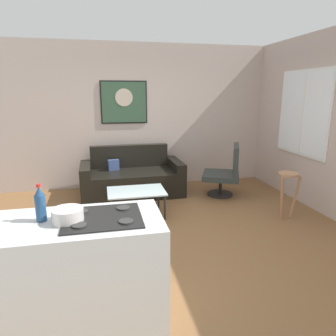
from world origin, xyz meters
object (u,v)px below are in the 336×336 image
at_px(armchair, 226,172).
at_px(bar_stool, 287,185).
at_px(couch, 132,179).
at_px(coffee_table, 136,193).
at_px(wall_painting, 124,102).
at_px(mixing_bowl, 68,216).
at_px(soda_bottle_2, 40,205).

distance_m(armchair, bar_stool, 1.28).
distance_m(couch, armchair, 1.75).
bearing_deg(coffee_table, couch, 87.89).
xyz_separation_m(couch, wall_painting, (-0.06, 0.55, 1.39)).
bearing_deg(mixing_bowl, wall_painting, 79.10).
bearing_deg(mixing_bowl, couch, 76.32).
relative_size(couch, coffee_table, 2.14).
distance_m(coffee_table, mixing_bowl, 2.39).
distance_m(coffee_table, armchair, 1.82).
bearing_deg(wall_painting, coffee_table, -89.28).
bearing_deg(armchair, soda_bottle_2, -134.40).
height_order(armchair, bar_stool, armchair).
bearing_deg(bar_stool, soda_bottle_2, -153.88).
height_order(bar_stool, wall_painting, wall_painting).
height_order(couch, armchair, armchair).
bearing_deg(armchair, mixing_bowl, -131.53).
bearing_deg(armchair, bar_stool, -67.88).
bearing_deg(soda_bottle_2, coffee_table, 65.79).
bearing_deg(wall_painting, soda_bottle_2, -103.99).
xyz_separation_m(couch, coffee_table, (-0.04, -1.08, 0.08)).
bearing_deg(bar_stool, wall_painting, 135.17).
height_order(armchair, soda_bottle_2, soda_bottle_2).
distance_m(coffee_table, wall_painting, 2.09).
xyz_separation_m(coffee_table, bar_stool, (2.20, -0.58, 0.16)).
distance_m(armchair, mixing_bowl, 3.76).
relative_size(coffee_table, soda_bottle_2, 2.96).
relative_size(armchair, wall_painting, 1.07).
height_order(couch, soda_bottle_2, soda_bottle_2).
bearing_deg(mixing_bowl, armchair, 48.47).
xyz_separation_m(armchair, soda_bottle_2, (-2.67, -2.73, 0.59)).
height_order(coffee_table, bar_stool, bar_stool).
distance_m(coffee_table, bar_stool, 2.28).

